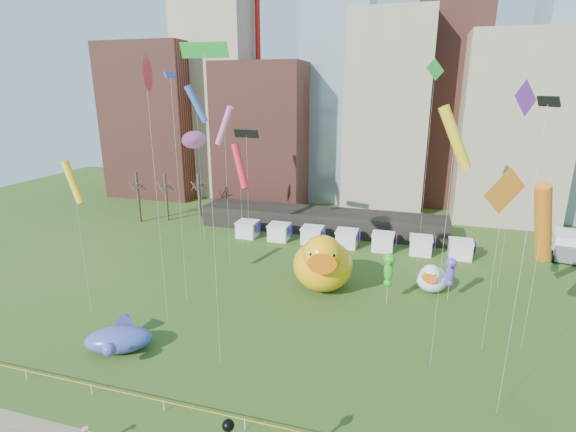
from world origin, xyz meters
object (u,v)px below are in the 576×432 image
(small_duck, at_px, (432,278))
(box_truck, at_px, (565,245))
(seahorse_purple, at_px, (451,270))
(whale_inflatable, at_px, (119,338))
(big_duck, at_px, (323,263))
(seahorse_green, at_px, (389,267))

(small_duck, bearing_deg, box_truck, 53.50)
(seahorse_purple, bearing_deg, whale_inflatable, -133.66)
(seahorse_purple, relative_size, box_truck, 0.66)
(big_duck, relative_size, seahorse_green, 1.70)
(seahorse_green, xyz_separation_m, box_truck, (21.72, 20.58, -2.59))
(big_duck, height_order, small_duck, big_duck)
(small_duck, distance_m, seahorse_green, 6.78)
(small_duck, relative_size, box_truck, 0.65)
(seahorse_green, bearing_deg, box_truck, 46.46)
(whale_inflatable, distance_m, box_truck, 55.63)
(big_duck, bearing_deg, seahorse_purple, -5.85)
(big_duck, xyz_separation_m, whale_inflatable, (-14.21, -16.20, -2.08))
(big_duck, bearing_deg, whale_inflatable, -141.36)
(small_duck, distance_m, whale_inflatable, 32.08)
(seahorse_purple, bearing_deg, small_duck, 145.34)
(seahorse_green, distance_m, seahorse_purple, 6.64)
(big_duck, bearing_deg, small_duck, 3.97)
(small_duck, height_order, seahorse_purple, seahorse_purple)
(big_duck, height_order, seahorse_green, big_duck)
(big_duck, height_order, box_truck, big_duck)
(small_duck, bearing_deg, seahorse_purple, -38.54)
(small_duck, relative_size, seahorse_green, 0.85)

